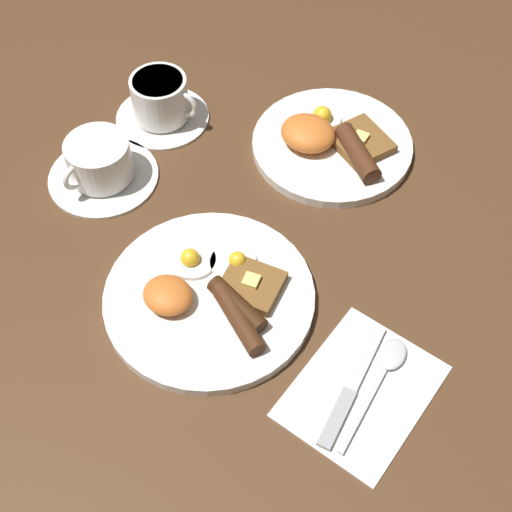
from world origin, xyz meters
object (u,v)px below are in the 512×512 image
at_px(teacup_far, 161,102).
at_px(knife, 350,391).
at_px(breakfast_plate_far, 331,142).
at_px(teacup_near, 100,164).
at_px(breakfast_plate_near, 210,296).
at_px(spoon, 386,366).

xyz_separation_m(teacup_far, knife, (0.47, -0.26, -0.03)).
bearing_deg(knife, teacup_far, 55.89).
bearing_deg(breakfast_plate_far, teacup_far, -162.17).
height_order(breakfast_plate_far, teacup_far, teacup_far).
distance_m(teacup_near, knife, 0.49).
relative_size(breakfast_plate_far, teacup_near, 1.50).
height_order(breakfast_plate_near, teacup_near, teacup_near).
relative_size(breakfast_plate_far, teacup_far, 1.65).
relative_size(breakfast_plate_near, breakfast_plate_far, 1.12).
height_order(knife, spoon, spoon).
bearing_deg(teacup_far, breakfast_plate_near, -43.07).
bearing_deg(spoon, knife, 155.57).
bearing_deg(knife, breakfast_plate_near, 79.57).
distance_m(breakfast_plate_near, teacup_near, 0.27).
distance_m(breakfast_plate_near, teacup_far, 0.36).
distance_m(teacup_near, spoon, 0.50).
bearing_deg(spoon, teacup_far, 64.59).
bearing_deg(breakfast_plate_far, breakfast_plate_near, -89.41).
relative_size(teacup_near, teacup_far, 1.10).
xyz_separation_m(teacup_far, spoon, (0.50, -0.21, -0.03)).
height_order(breakfast_plate_near, knife, breakfast_plate_near).
xyz_separation_m(teacup_near, spoon, (0.49, -0.06, -0.02)).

